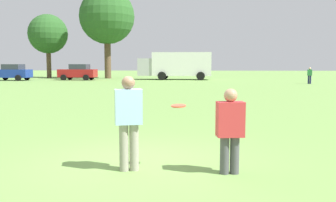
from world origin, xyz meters
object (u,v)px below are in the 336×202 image
(player_thrower, at_px, (129,118))
(parked_car_center, at_px, (78,72))
(traffic_cone, at_px, (235,125))
(box_truck, at_px, (177,65))
(frisbee, at_px, (178,106))
(parked_car_mid_left, at_px, (12,72))
(player_defender, at_px, (230,127))
(bystander_far_jogger, at_px, (310,75))

(player_thrower, height_order, parked_car_center, parked_car_center)
(traffic_cone, xyz_separation_m, box_truck, (-2.92, 33.15, 1.52))
(frisbee, xyz_separation_m, parked_car_mid_left, (-19.85, 33.57, -0.23))
(box_truck, bearing_deg, traffic_cone, -84.97)
(parked_car_center, bearing_deg, player_defender, -68.86)
(frisbee, xyz_separation_m, traffic_cone, (1.44, 3.53, -0.93))
(player_thrower, relative_size, player_defender, 1.14)
(frisbee, height_order, bystander_far_jogger, bystander_far_jogger)
(player_defender, bearing_deg, parked_car_mid_left, 121.52)
(player_defender, bearing_deg, player_thrower, 177.48)
(parked_car_mid_left, relative_size, bystander_far_jogger, 2.76)
(player_thrower, bearing_deg, frisbee, 13.02)
(traffic_cone, relative_size, box_truck, 0.06)
(frisbee, distance_m, parked_car_mid_left, 39.00)
(parked_car_center, bearing_deg, bystander_far_jogger, -14.97)
(player_defender, height_order, frisbee, player_defender)
(traffic_cone, height_order, bystander_far_jogger, bystander_far_jogger)
(player_defender, height_order, parked_car_center, parked_car_center)
(player_defender, relative_size, box_truck, 0.17)
(frisbee, bearing_deg, box_truck, 92.31)
(box_truck, bearing_deg, player_defender, -86.31)
(traffic_cone, bearing_deg, parked_car_center, 114.25)
(parked_car_center, distance_m, bystander_far_jogger, 24.86)
(traffic_cone, relative_size, parked_car_mid_left, 0.11)
(player_thrower, relative_size, parked_car_center, 0.40)
(traffic_cone, bearing_deg, bystander_far_jogger, 68.54)
(player_thrower, bearing_deg, traffic_cone, 58.20)
(player_defender, distance_m, frisbee, 1.00)
(frisbee, xyz_separation_m, box_truck, (-1.48, 36.69, 0.59))
(traffic_cone, bearing_deg, player_defender, -97.94)
(player_defender, distance_m, box_truck, 37.06)
(parked_car_mid_left, xyz_separation_m, parked_car_center, (7.12, 1.43, 0.00))
(parked_car_center, bearing_deg, box_truck, 8.53)
(player_thrower, xyz_separation_m, traffic_cone, (2.32, 3.74, -0.73))
(player_thrower, height_order, parked_car_mid_left, parked_car_mid_left)
(player_defender, distance_m, bystander_far_jogger, 30.67)
(parked_car_center, bearing_deg, frisbee, -70.01)
(frisbee, relative_size, parked_car_center, 0.06)
(frisbee, relative_size, parked_car_mid_left, 0.06)
(box_truck, distance_m, bystander_far_jogger, 15.15)
(player_defender, bearing_deg, bystander_far_jogger, 70.22)
(player_thrower, distance_m, frisbee, 0.92)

